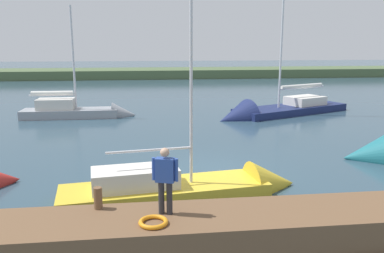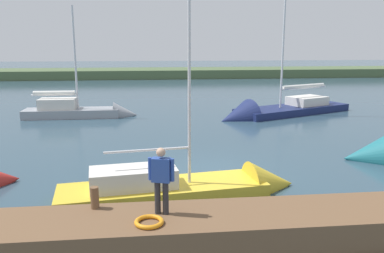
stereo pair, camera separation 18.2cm
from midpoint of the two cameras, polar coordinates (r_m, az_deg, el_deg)
The scene contains 9 objects.
ground_plane at distance 14.79m, azimuth 3.20°, elevation -6.53°, with size 200.00×200.00×0.00m, color #2D4756.
far_shoreline at distance 57.19m, azimuth -3.94°, elevation 7.19°, with size 180.00×8.00×2.40m, color #4C603D.
dock_pier at distance 9.76m, azimuth 8.59°, elevation -14.32°, with size 24.20×1.83×0.77m, color brown.
mooring_post_far at distance 9.87m, azimuth -13.48°, elevation -10.06°, with size 0.20×0.20×0.54m, color brown.
life_ring_buoy at distance 8.95m, azimuth -5.68°, elevation -13.67°, with size 0.66×0.66×0.10m, color orange.
sailboat_far_left at distance 26.51m, azimuth -15.23°, elevation 1.85°, with size 7.23×1.72×7.81m.
sailboat_outer_mooring at distance 26.78m, azimuth 12.02°, elevation 1.81°, with size 10.39×6.48×11.68m.
sailboat_far_right at distance 12.55m, azimuth 0.97°, elevation -9.12°, with size 7.76×2.70×7.77m.
person_on_dock at distance 9.11m, azimuth -3.93°, elevation -7.31°, with size 0.60×0.33×1.60m.
Camera 2 is at (2.26, 13.85, 4.68)m, focal length 36.57 mm.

